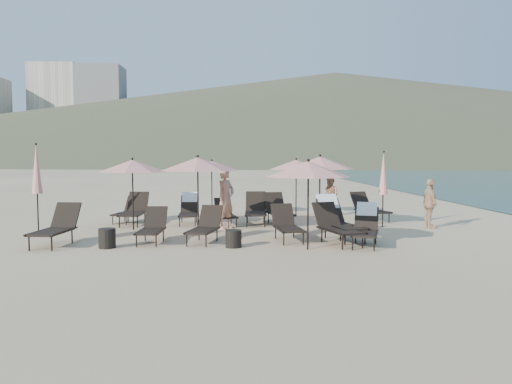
{
  "coord_description": "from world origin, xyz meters",
  "views": [
    {
      "loc": [
        -0.56,
        -12.85,
        2.24
      ],
      "look_at": [
        0.02,
        3.5,
        1.1
      ],
      "focal_mm": 35.0,
      "sensor_mm": 36.0,
      "label": 1
    }
  ],
  "objects_px": {
    "umbrella_open_2": "(320,163)",
    "umbrella_open_4": "(296,165)",
    "umbrella_open_0": "(132,166)",
    "beachgoer_a": "(226,198)",
    "side_table_0": "(107,238)",
    "beachgoer_c": "(430,204)",
    "beachgoer_b": "(330,196)",
    "lounger_7": "(134,210)",
    "lounger_5": "(366,225)",
    "side_table_1": "(233,239)",
    "lounger_12": "(338,218)",
    "lounger_1": "(152,227)",
    "lounger_9": "(225,213)",
    "lounger_13": "(256,209)",
    "umbrella_open_3": "(212,166)",
    "umbrella_open_1": "(198,164)",
    "lounger_0": "(56,226)",
    "lounger_3": "(287,224)",
    "lounger_2": "(205,226)",
    "lounger_11": "(369,208)",
    "umbrella_closed_0": "(383,174)",
    "lounger_4": "(336,225)",
    "umbrella_open_5": "(308,169)",
    "lounger_8": "(189,209)",
    "lounger_6": "(128,210)",
    "umbrella_closed_1": "(37,170)",
    "lounger_10": "(278,210)"
  },
  "relations": [
    {
      "from": "lounger_1",
      "to": "umbrella_open_4",
      "type": "height_order",
      "value": "umbrella_open_4"
    },
    {
      "from": "lounger_12",
      "to": "beachgoer_b",
      "type": "bearing_deg",
      "value": 66.14
    },
    {
      "from": "lounger_3",
      "to": "lounger_7",
      "type": "bearing_deg",
      "value": 137.17
    },
    {
      "from": "lounger_3",
      "to": "lounger_10",
      "type": "distance_m",
      "value": 3.31
    },
    {
      "from": "lounger_7",
      "to": "beachgoer_b",
      "type": "height_order",
      "value": "beachgoer_b"
    },
    {
      "from": "lounger_4",
      "to": "umbrella_open_0",
      "type": "bearing_deg",
      "value": 138.02
    },
    {
      "from": "umbrella_closed_0",
      "to": "lounger_4",
      "type": "bearing_deg",
      "value": -125.07
    },
    {
      "from": "beachgoer_b",
      "to": "lounger_1",
      "type": "bearing_deg",
      "value": -68.84
    },
    {
      "from": "umbrella_open_0",
      "to": "umbrella_open_3",
      "type": "height_order",
      "value": "umbrella_open_0"
    },
    {
      "from": "lounger_6",
      "to": "umbrella_open_0",
      "type": "bearing_deg",
      "value": -61.66
    },
    {
      "from": "umbrella_open_0",
      "to": "lounger_5",
      "type": "bearing_deg",
      "value": -23.84
    },
    {
      "from": "lounger_4",
      "to": "umbrella_open_1",
      "type": "bearing_deg",
      "value": 138.46
    },
    {
      "from": "lounger_12",
      "to": "lounger_13",
      "type": "bearing_deg",
      "value": 108.71
    },
    {
      "from": "lounger_2",
      "to": "umbrella_open_3",
      "type": "relative_size",
      "value": 0.79
    },
    {
      "from": "beachgoer_c",
      "to": "lounger_5",
      "type": "bearing_deg",
      "value": 135.88
    },
    {
      "from": "side_table_0",
      "to": "lounger_4",
      "type": "bearing_deg",
      "value": 4.31
    },
    {
      "from": "umbrella_open_3",
      "to": "lounger_1",
      "type": "bearing_deg",
      "value": -102.34
    },
    {
      "from": "lounger_12",
      "to": "beachgoer_a",
      "type": "height_order",
      "value": "beachgoer_a"
    },
    {
      "from": "lounger_4",
      "to": "lounger_8",
      "type": "height_order",
      "value": "lounger_8"
    },
    {
      "from": "lounger_7",
      "to": "umbrella_open_1",
      "type": "distance_m",
      "value": 3.59
    },
    {
      "from": "umbrella_open_1",
      "to": "umbrella_open_5",
      "type": "bearing_deg",
      "value": -41.04
    },
    {
      "from": "lounger_1",
      "to": "umbrella_open_4",
      "type": "relative_size",
      "value": 0.71
    },
    {
      "from": "lounger_3",
      "to": "umbrella_open_1",
      "type": "height_order",
      "value": "umbrella_open_1"
    },
    {
      "from": "lounger_5",
      "to": "lounger_1",
      "type": "bearing_deg",
      "value": -168.16
    },
    {
      "from": "lounger_8",
      "to": "umbrella_open_2",
      "type": "relative_size",
      "value": 0.71
    },
    {
      "from": "lounger_2",
      "to": "lounger_5",
      "type": "distance_m",
      "value": 4.17
    },
    {
      "from": "lounger_6",
      "to": "lounger_10",
      "type": "height_order",
      "value": "lounger_10"
    },
    {
      "from": "lounger_10",
      "to": "umbrella_closed_1",
      "type": "xyz_separation_m",
      "value": [
        -7.43,
        -1.36,
        1.38
      ]
    },
    {
      "from": "umbrella_open_2",
      "to": "umbrella_open_4",
      "type": "distance_m",
      "value": 3.4
    },
    {
      "from": "lounger_9",
      "to": "umbrella_open_2",
      "type": "relative_size",
      "value": 0.68
    },
    {
      "from": "umbrella_open_5",
      "to": "lounger_5",
      "type": "bearing_deg",
      "value": 20.96
    },
    {
      "from": "lounger_7",
      "to": "lounger_11",
      "type": "distance_m",
      "value": 8.11
    },
    {
      "from": "lounger_2",
      "to": "lounger_11",
      "type": "bearing_deg",
      "value": 51.02
    },
    {
      "from": "lounger_7",
      "to": "umbrella_open_1",
      "type": "bearing_deg",
      "value": -43.27
    },
    {
      "from": "lounger_5",
      "to": "side_table_1",
      "type": "height_order",
      "value": "lounger_5"
    },
    {
      "from": "lounger_9",
      "to": "lounger_12",
      "type": "distance_m",
      "value": 4.3
    },
    {
      "from": "umbrella_open_5",
      "to": "side_table_0",
      "type": "height_order",
      "value": "umbrella_open_5"
    },
    {
      "from": "lounger_2",
      "to": "lounger_5",
      "type": "xyz_separation_m",
      "value": [
        4.13,
        -0.56,
        0.07
      ]
    },
    {
      "from": "lounger_5",
      "to": "umbrella_closed_1",
      "type": "distance_m",
      "value": 9.83
    },
    {
      "from": "lounger_1",
      "to": "beachgoer_b",
      "type": "relative_size",
      "value": 1.04
    },
    {
      "from": "beachgoer_c",
      "to": "beachgoer_b",
      "type": "bearing_deg",
      "value": 36.62
    },
    {
      "from": "umbrella_open_4",
      "to": "side_table_0",
      "type": "bearing_deg",
      "value": -130.12
    },
    {
      "from": "umbrella_open_1",
      "to": "lounger_5",
      "type": "bearing_deg",
      "value": -23.08
    },
    {
      "from": "lounger_12",
      "to": "beachgoer_c",
      "type": "xyz_separation_m",
      "value": [
        3.32,
        1.96,
        0.21
      ]
    },
    {
      "from": "lounger_12",
      "to": "lounger_0",
      "type": "bearing_deg",
      "value": 169.8
    },
    {
      "from": "beachgoer_c",
      "to": "lounger_12",
      "type": "bearing_deg",
      "value": 120.21
    },
    {
      "from": "umbrella_open_0",
      "to": "beachgoer_a",
      "type": "distance_m",
      "value": 3.04
    },
    {
      "from": "lounger_6",
      "to": "lounger_11",
      "type": "bearing_deg",
      "value": 11.94
    },
    {
      "from": "umbrella_open_4",
      "to": "side_table_0",
      "type": "relative_size",
      "value": 4.56
    },
    {
      "from": "lounger_7",
      "to": "lounger_8",
      "type": "bearing_deg",
      "value": 6.83
    }
  ]
}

